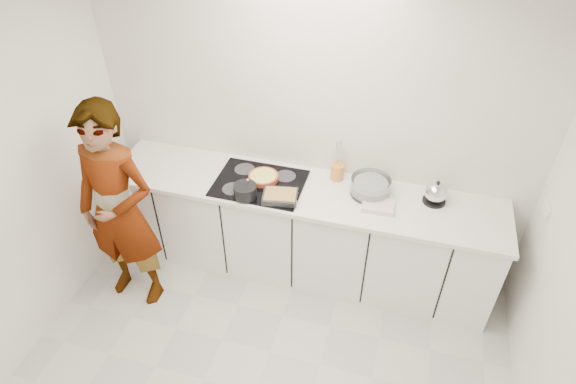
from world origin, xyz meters
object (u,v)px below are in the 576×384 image
(hob, at_px, (260,183))
(kettle, at_px, (436,193))
(baking_dish, at_px, (280,196))
(mixing_bowl, at_px, (370,187))
(utensil_crock, at_px, (337,172))
(cook, at_px, (119,211))
(tart_dish, at_px, (263,177))
(saucepan, at_px, (245,191))

(hob, bearing_deg, kettle, 6.17)
(baking_dish, height_order, kettle, kettle)
(mixing_bowl, distance_m, utensil_crock, 0.32)
(mixing_bowl, xyz_separation_m, cook, (-1.81, -0.73, -0.07))
(tart_dish, height_order, mixing_bowl, mixing_bowl)
(kettle, height_order, utensil_crock, kettle)
(hob, distance_m, mixing_bowl, 0.89)
(hob, bearing_deg, utensil_crock, 21.98)
(baking_dish, distance_m, kettle, 1.20)
(mixing_bowl, height_order, utensil_crock, mixing_bowl)
(mixing_bowl, height_order, kettle, kettle)
(saucepan, xyz_separation_m, mixing_bowl, (0.93, 0.31, 0.00))
(saucepan, relative_size, cook, 0.11)
(saucepan, distance_m, mixing_bowl, 0.98)
(utensil_crock, height_order, cook, cook)
(saucepan, xyz_separation_m, kettle, (1.43, 0.35, 0.02))
(tart_dish, relative_size, mixing_bowl, 0.77)
(hob, bearing_deg, mixing_bowl, 7.37)
(baking_dish, height_order, mixing_bowl, mixing_bowl)
(tart_dish, distance_m, utensil_crock, 0.61)
(saucepan, relative_size, utensil_crock, 1.41)
(tart_dish, bearing_deg, cook, -144.92)
(cook, bearing_deg, saucepan, 27.67)
(hob, bearing_deg, tart_dish, 70.13)
(saucepan, relative_size, kettle, 0.83)
(saucepan, bearing_deg, mixing_bowl, 18.40)
(mixing_bowl, bearing_deg, hob, -172.63)
(baking_dish, relative_size, utensil_crock, 2.16)
(tart_dish, xyz_separation_m, mixing_bowl, (0.86, 0.06, 0.03))
(hob, height_order, tart_dish, tart_dish)
(kettle, relative_size, utensil_crock, 1.70)
(hob, height_order, utensil_crock, utensil_crock)
(cook, bearing_deg, tart_dish, 37.27)
(baking_dish, relative_size, mixing_bowl, 0.78)
(kettle, bearing_deg, cook, -161.70)
(baking_dish, distance_m, utensil_crock, 0.54)
(hob, relative_size, utensil_crock, 5.20)
(mixing_bowl, relative_size, cook, 0.21)
(tart_dish, bearing_deg, baking_dish, -45.25)
(mixing_bowl, bearing_deg, tart_dish, -175.71)
(kettle, bearing_deg, tart_dish, -175.81)
(mixing_bowl, bearing_deg, baking_dish, -157.67)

